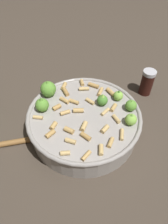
% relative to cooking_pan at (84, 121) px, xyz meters
% --- Properties ---
extents(ground_plane, '(2.40, 2.40, 0.00)m').
position_rel_cooking_pan_xyz_m(ground_plane, '(-0.00, 0.00, -0.04)').
color(ground_plane, '#42382D').
extents(cooking_pan, '(0.32, 0.32, 0.12)m').
position_rel_cooking_pan_xyz_m(cooking_pan, '(0.00, 0.00, 0.00)').
color(cooking_pan, '#9E9993').
rests_on(cooking_pan, ground).
extents(pepper_shaker, '(0.04, 0.04, 0.09)m').
position_rel_cooking_pan_xyz_m(pepper_shaker, '(-0.09, -0.25, 0.00)').
color(pepper_shaker, '#33140F').
rests_on(pepper_shaker, ground).
extents(wooden_spoon, '(0.17, 0.16, 0.02)m').
position_rel_cooking_pan_xyz_m(wooden_spoon, '(0.14, 0.15, -0.04)').
color(wooden_spoon, olive).
rests_on(wooden_spoon, ground).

